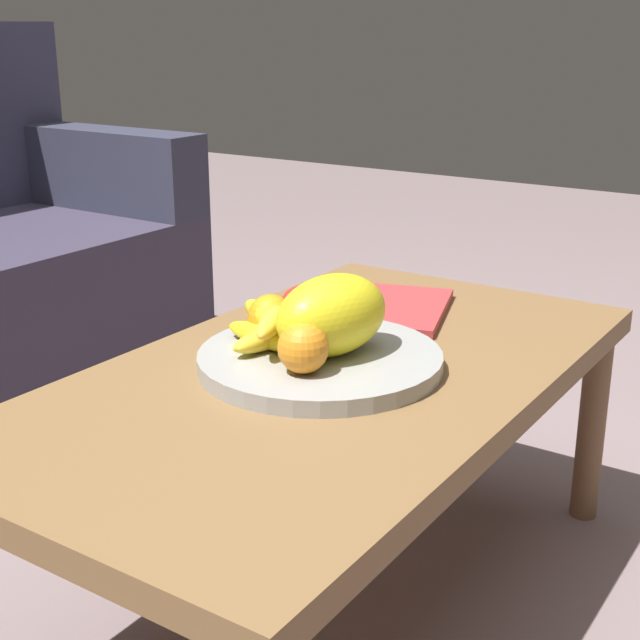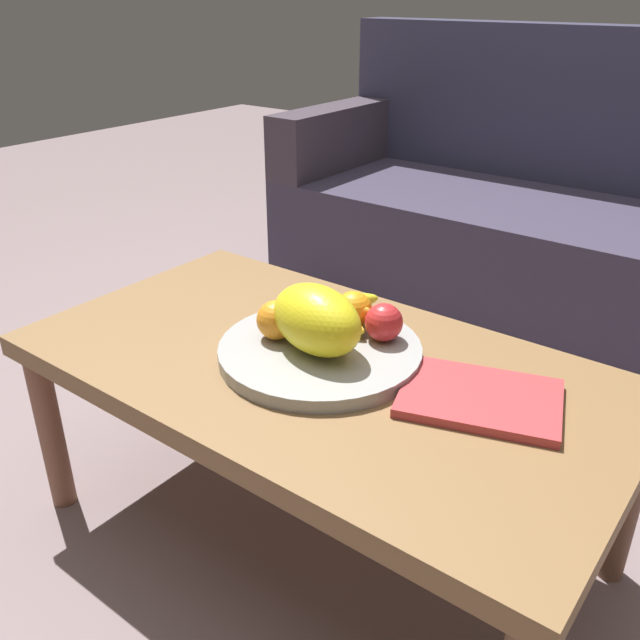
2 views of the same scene
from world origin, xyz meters
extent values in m
plane|color=slate|center=(0.00, 0.00, 0.00)|extent=(8.00, 8.00, 0.00)
cube|color=brown|center=(0.00, 0.00, 0.39)|extent=(1.08, 0.59, 0.04)
cylinder|color=brown|center=(-0.50, -0.26, 0.18)|extent=(0.05, 0.05, 0.37)
cylinder|color=brown|center=(-0.50, 0.26, 0.18)|extent=(0.05, 0.05, 0.37)
cylinder|color=brown|center=(0.50, 0.26, 0.18)|extent=(0.05, 0.05, 0.37)
cube|color=#373144|center=(-0.07, 1.24, 0.20)|extent=(1.70, 0.70, 0.40)
cube|color=#302F44|center=(-0.07, 1.52, 0.65)|extent=(1.70, 0.14, 0.50)
cube|color=#3C323C|center=(-0.85, 1.24, 0.51)|extent=(0.14, 0.70, 0.22)
cylinder|color=#989997|center=(-0.01, 0.01, 0.42)|extent=(0.36, 0.36, 0.03)
ellipsoid|color=yellow|center=(0.00, -0.01, 0.49)|extent=(0.21, 0.16, 0.12)
sphere|color=orange|center=(-0.09, -0.01, 0.47)|extent=(0.07, 0.07, 0.07)
sphere|color=orange|center=(0.00, 0.11, 0.47)|extent=(0.07, 0.07, 0.07)
sphere|color=red|center=(0.07, 0.10, 0.47)|extent=(0.07, 0.07, 0.07)
ellipsoid|color=yellow|center=(-0.03, 0.09, 0.45)|extent=(0.06, 0.15, 0.03)
ellipsoid|color=yellow|center=(-0.03, 0.08, 0.45)|extent=(0.15, 0.06, 0.03)
ellipsoid|color=yellow|center=(-0.03, 0.08, 0.45)|extent=(0.15, 0.05, 0.03)
ellipsoid|color=yellow|center=(-0.02, 0.10, 0.48)|extent=(0.10, 0.15, 0.03)
ellipsoid|color=yellow|center=(-0.03, 0.08, 0.48)|extent=(0.15, 0.09, 0.03)
cube|color=#AF3639|center=(0.29, 0.05, 0.42)|extent=(0.29, 0.25, 0.02)
camera|label=1|loc=(-1.04, -0.68, 0.89)|focal=50.26mm
camera|label=2|loc=(0.64, -0.83, 1.01)|focal=37.84mm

